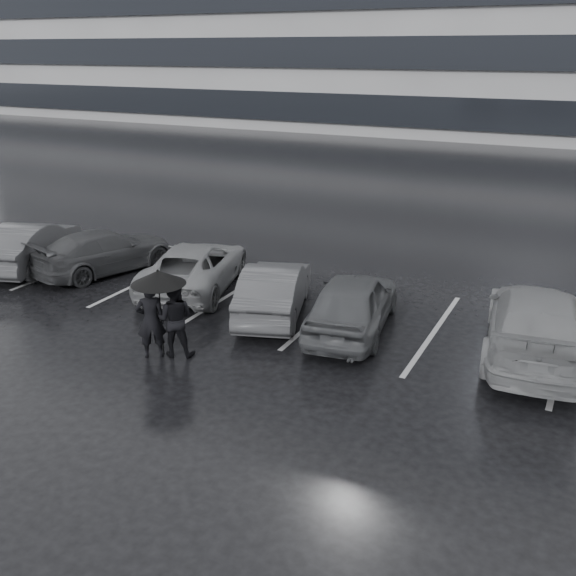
% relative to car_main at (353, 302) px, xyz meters
% --- Properties ---
extents(ground, '(160.00, 160.00, 0.00)m').
position_rel_car_main_xyz_m(ground, '(-1.61, -1.77, -0.70)').
color(ground, black).
rests_on(ground, ground).
extents(car_main, '(2.28, 4.34, 1.41)m').
position_rel_car_main_xyz_m(car_main, '(0.00, 0.00, 0.00)').
color(car_main, black).
rests_on(car_main, ground).
extents(car_west_a, '(2.58, 4.21, 1.31)m').
position_rel_car_main_xyz_m(car_west_a, '(-2.11, 0.06, -0.05)').
color(car_west_a, '#2B2B2D').
rests_on(car_west_a, ground).
extents(car_west_b, '(3.31, 5.00, 1.27)m').
position_rel_car_main_xyz_m(car_west_b, '(-4.94, 0.72, -0.07)').
color(car_west_b, '#555557').
rests_on(car_west_b, ground).
extents(car_west_c, '(2.92, 4.64, 1.25)m').
position_rel_car_main_xyz_m(car_west_c, '(-8.17, 0.72, -0.08)').
color(car_west_c, black).
rests_on(car_west_c, ground).
extents(car_west_d, '(2.73, 4.44, 1.38)m').
position_rel_car_main_xyz_m(car_west_d, '(-10.47, 0.04, -0.01)').
color(car_west_d, '#2B2B2D').
rests_on(car_west_d, ground).
extents(car_east, '(2.67, 5.33, 1.49)m').
position_rel_car_main_xyz_m(car_east, '(4.01, 0.58, 0.04)').
color(car_east, '#555557').
rests_on(car_east, ground).
extents(pedestrian_left, '(0.74, 0.70, 1.71)m').
position_rel_car_main_xyz_m(pedestrian_left, '(-3.34, -3.24, 0.15)').
color(pedestrian_left, black).
rests_on(pedestrian_left, ground).
extents(pedestrian_right, '(1.01, 0.91, 1.70)m').
position_rel_car_main_xyz_m(pedestrian_right, '(-2.94, -2.94, 0.15)').
color(pedestrian_right, black).
rests_on(pedestrian_right, ground).
extents(umbrella, '(1.16, 1.16, 1.97)m').
position_rel_car_main_xyz_m(umbrella, '(-3.19, -3.08, 1.09)').
color(umbrella, black).
rests_on(umbrella, ground).
extents(stall_stripes, '(19.72, 5.00, 0.00)m').
position_rel_car_main_xyz_m(stall_stripes, '(-2.41, 0.73, -0.70)').
color(stall_stripes, '#9F9EA1').
rests_on(stall_stripes, ground).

